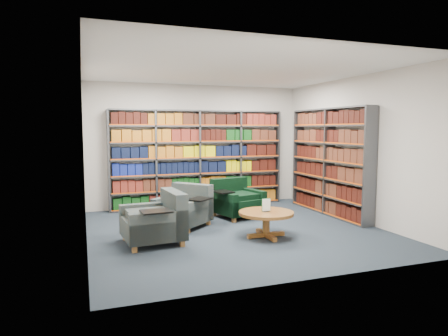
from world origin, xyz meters
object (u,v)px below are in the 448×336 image
object	(u,v)px
chair_teal_front	(158,222)
chair_green_right	(235,201)
chair_teal_left	(185,209)
coffee_table	(266,217)

from	to	relation	value
chair_teal_front	chair_green_right	bearing A→B (deg)	36.79
chair_green_right	chair_teal_left	bearing A→B (deg)	-159.18
chair_teal_front	coffee_table	xyz separation A→B (m)	(1.74, -0.28, 0.02)
chair_teal_left	coffee_table	size ratio (longest dim) A/B	1.29
chair_green_right	coffee_table	size ratio (longest dim) A/B	1.21
chair_teal_left	chair_green_right	size ratio (longest dim) A/B	1.07
chair_green_right	coffee_table	distance (m)	1.66
chair_teal_front	coffee_table	world-z (taller)	chair_teal_front
coffee_table	chair_teal_left	bearing A→B (deg)	131.44
coffee_table	chair_green_right	bearing A→B (deg)	86.62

